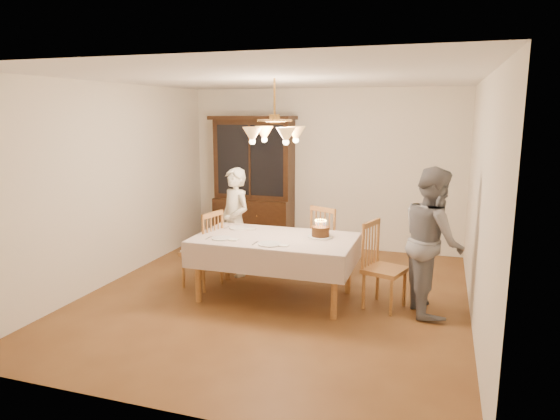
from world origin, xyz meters
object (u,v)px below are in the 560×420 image
(elderly_woman, at_px, (235,222))
(birthday_cake, at_px, (320,232))
(dining_table, at_px, (275,243))
(china_hutch, at_px, (254,184))
(chair_far_side, at_px, (330,246))

(elderly_woman, relative_size, birthday_cake, 4.96)
(elderly_woman, bearing_deg, dining_table, -6.97)
(dining_table, bearing_deg, china_hutch, 116.61)
(china_hutch, height_order, elderly_woman, china_hutch)
(china_hutch, relative_size, birthday_cake, 7.20)
(birthday_cake, bearing_deg, dining_table, -162.62)
(dining_table, distance_m, chair_far_side, 1.09)
(chair_far_side, distance_m, elderly_woman, 1.33)
(dining_table, xyz_separation_m, elderly_woman, (-0.80, 0.67, 0.06))
(elderly_woman, xyz_separation_m, birthday_cake, (1.32, -0.51, 0.07))
(elderly_woman, bearing_deg, birthday_cake, 11.95)
(dining_table, xyz_separation_m, china_hutch, (-1.13, 2.25, 0.36))
(dining_table, relative_size, elderly_woman, 1.28)
(chair_far_side, bearing_deg, birthday_cake, -86.32)
(elderly_woman, bearing_deg, china_hutch, 134.70)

